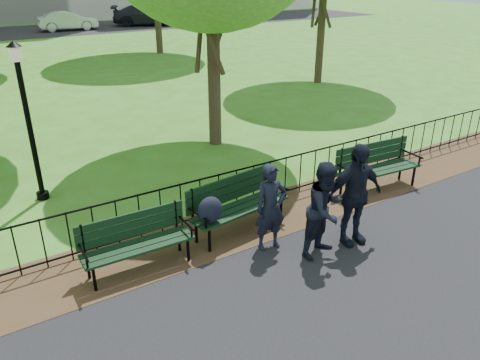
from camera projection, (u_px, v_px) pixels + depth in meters
ground at (310, 255)px, 7.88m from camera, size 120.00×120.00×0.00m
dirt_strip at (259, 218)px, 9.03m from camera, size 60.00×1.60×0.01m
far_street at (2, 33)px, 34.71m from camera, size 70.00×9.00×0.01m
iron_fence at (245, 186)px, 9.21m from camera, size 24.06×0.06×1.00m
park_bench_main at (226, 203)px, 8.14m from camera, size 1.99×0.84×1.10m
park_bench_left_a at (135, 236)px, 7.34m from camera, size 1.78×0.59×1.00m
park_bench_right_a at (376, 162)px, 10.02m from camera, size 1.99×0.77×1.11m
lamppost at (28, 118)px, 9.10m from camera, size 0.29×0.29×3.21m
person_left at (271, 208)px, 7.79m from camera, size 0.61×0.44×1.53m
person_mid at (326, 210)px, 7.60m from camera, size 0.87×0.57×1.64m
person_right at (355, 195)px, 7.89m from camera, size 1.12×0.59×1.82m
sedan_silver at (67, 21)px, 35.89m from camera, size 4.45×1.77×1.44m
sedan_dark at (147, 15)px, 39.03m from camera, size 6.07×4.43×1.63m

